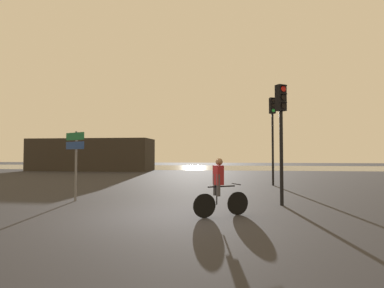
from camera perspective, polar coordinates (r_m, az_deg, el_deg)
name	(u,v)px	position (r m, az deg, el deg)	size (l,w,h in m)	color
ground_plane	(151,217)	(8.59, -7.76, -13.56)	(120.00, 120.00, 0.00)	#28282D
water_strip	(214,167)	(41.71, 4.28, -4.48)	(80.00, 16.00, 0.01)	slate
distant_building	(91,155)	(35.14, -18.63, -1.96)	(13.45, 4.00, 3.51)	#2D2823
traffic_light_far_right	(273,125)	(17.62, 15.10, 3.54)	(0.37, 0.39, 4.98)	black
traffic_light_near_right	(281,121)	(10.74, 16.61, 4.24)	(0.40, 0.42, 4.13)	black
direction_sign_post	(75,153)	(12.01, -21.33, -1.57)	(0.98, 0.54, 2.60)	slate
cyclist	(219,187)	(8.44, 5.25, -8.15)	(1.50, 0.89, 1.62)	black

